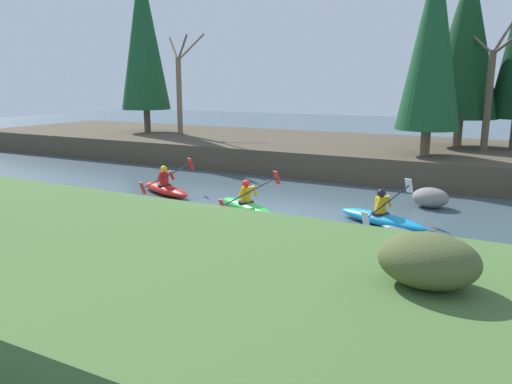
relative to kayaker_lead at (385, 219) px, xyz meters
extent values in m
plane|color=#425660|center=(-3.08, -0.38, -0.20)|extent=(90.00, 90.00, 0.00)
cube|color=#476B33|center=(-3.08, -6.43, 0.23)|extent=(44.00, 6.74, 0.86)
cube|color=#4C4233|center=(-3.08, 9.55, 0.33)|extent=(44.00, 9.10, 1.06)
cylinder|color=brown|center=(-15.73, 9.07, 1.50)|extent=(0.36, 0.36, 1.27)
cone|color=#194C28|center=(-15.73, 9.07, 6.13)|extent=(2.69, 2.69, 7.99)
cylinder|color=brown|center=(-0.21, 6.84, 1.35)|extent=(0.36, 0.36, 0.98)
cone|color=#194C28|center=(-0.21, 6.84, 5.17)|extent=(2.38, 2.38, 6.65)
cylinder|color=#7A664C|center=(0.58, 10.22, 1.48)|extent=(0.36, 0.36, 1.24)
cone|color=#143D1E|center=(0.58, 10.22, 5.33)|extent=(3.12, 3.12, 6.46)
cylinder|color=#7A664C|center=(-13.24, 8.81, 2.87)|extent=(0.28, 0.28, 4.02)
cylinder|color=#7A664C|center=(-13.93, 9.39, 5.37)|extent=(1.51, 1.29, 1.36)
cylinder|color=#7A664C|center=(-12.50, 8.19, 5.29)|extent=(1.58, 1.35, 1.20)
cylinder|color=#7A664C|center=(-12.95, 9.60, 5.45)|extent=(0.71, 1.70, 1.51)
cylinder|color=brown|center=(1.73, 8.97, 2.85)|extent=(0.28, 0.28, 3.97)
cylinder|color=brown|center=(1.04, 9.54, 5.31)|extent=(1.49, 1.28, 1.34)
cylinder|color=brown|center=(2.02, 9.75, 5.39)|extent=(0.70, 1.68, 1.49)
ellipsoid|color=#4C562D|center=(2.00, -5.81, 1.06)|extent=(1.47, 1.23, 0.80)
ellipsoid|color=#1993D6|center=(-0.11, 0.04, -0.03)|extent=(2.73, 1.54, 0.34)
cone|color=#1993D6|center=(1.05, -0.41, -0.01)|extent=(0.40, 0.31, 0.20)
cylinder|color=black|center=(-0.16, 0.06, 0.12)|extent=(0.62, 0.62, 0.08)
cylinder|color=yellow|center=(-0.16, 0.06, 0.37)|extent=(0.39, 0.39, 0.42)
sphere|color=black|center=(-0.16, 0.06, 0.69)|extent=(0.30, 0.30, 0.23)
cylinder|color=yellow|center=(0.03, 0.25, 0.45)|extent=(0.17, 0.24, 0.35)
cylinder|color=yellow|center=(-0.15, -0.20, 0.45)|extent=(0.17, 0.24, 0.35)
cylinder|color=black|center=(0.06, -0.02, 0.49)|extent=(0.73, 1.79, 0.65)
cube|color=white|center=(0.41, 0.86, 0.80)|extent=(0.24, 0.22, 0.41)
cube|color=white|center=(-0.29, -0.91, 0.18)|extent=(0.24, 0.22, 0.41)
ellipsoid|color=white|center=(0.40, -0.16, -0.11)|extent=(1.28, 1.05, 0.18)
ellipsoid|color=green|center=(-3.97, -0.53, -0.03)|extent=(2.67, 1.80, 0.34)
cone|color=green|center=(-2.87, -1.11, -0.01)|extent=(0.40, 0.34, 0.20)
cylinder|color=black|center=(-4.01, -0.50, 0.12)|extent=(0.65, 0.65, 0.08)
cylinder|color=yellow|center=(-4.01, -0.50, 0.37)|extent=(0.41, 0.41, 0.42)
sphere|color=red|center=(-4.01, -0.50, 0.69)|extent=(0.31, 0.31, 0.23)
cylinder|color=yellow|center=(-3.81, -0.34, 0.45)|extent=(0.19, 0.24, 0.35)
cylinder|color=yellow|center=(-4.04, -0.76, 0.45)|extent=(0.19, 0.24, 0.35)
cylinder|color=black|center=(-3.81, -0.61, 0.49)|extent=(0.93, 1.71, 0.65)
cube|color=red|center=(-3.36, 0.23, 0.80)|extent=(0.25, 0.23, 0.41)
cube|color=red|center=(-4.25, -1.45, 0.18)|extent=(0.25, 0.23, 0.41)
ellipsoid|color=white|center=(-3.48, -0.78, -0.11)|extent=(1.30, 1.13, 0.18)
ellipsoid|color=red|center=(-7.69, 0.35, -0.03)|extent=(2.73, 1.57, 0.34)
cone|color=red|center=(-6.54, -0.12, -0.01)|extent=(0.40, 0.32, 0.20)
cylinder|color=black|center=(-7.74, 0.37, 0.12)|extent=(0.62, 0.62, 0.08)
cylinder|color=red|center=(-7.74, 0.37, 0.37)|extent=(0.39, 0.39, 0.42)
sphere|color=yellow|center=(-7.74, 0.37, 0.69)|extent=(0.30, 0.30, 0.23)
cylinder|color=red|center=(-7.55, 0.55, 0.45)|extent=(0.17, 0.24, 0.35)
cylinder|color=red|center=(-7.73, 0.11, 0.45)|extent=(0.17, 0.24, 0.35)
cylinder|color=black|center=(-7.52, 0.28, 0.49)|extent=(0.75, 1.79, 0.65)
cube|color=red|center=(-7.17, 1.16, 0.80)|extent=(0.24, 0.22, 0.41)
cube|color=red|center=(-7.88, -0.60, 0.18)|extent=(0.24, 0.22, 0.41)
ellipsoid|color=gray|center=(0.73, 2.74, 0.11)|extent=(1.10, 0.86, 0.62)
camera|label=1|loc=(3.00, -13.09, 3.60)|focal=35.00mm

